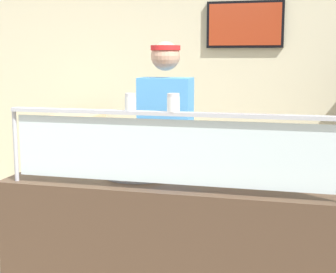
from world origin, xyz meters
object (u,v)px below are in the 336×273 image
(parmesan_shaker, at_px, (130,103))
(worker_figure, at_px, (166,145))
(pizza_tray, at_px, (139,173))
(pepper_flake_shaker, at_px, (173,104))
(pizza_server, at_px, (133,170))
(pizza_box_stack, at_px, (76,125))

(parmesan_shaker, height_order, worker_figure, worker_figure)
(pizza_tray, bearing_deg, pepper_flake_shaker, -46.32)
(worker_figure, bearing_deg, parmesan_shaker, -85.32)
(pizza_server, relative_size, worker_figure, 0.16)
(pizza_server, height_order, parmesan_shaker, parmesan_shaker)
(pepper_flake_shaker, bearing_deg, pizza_box_stack, 125.60)
(pizza_server, xyz_separation_m, pepper_flake_shaker, (0.32, -0.28, 0.42))
(pizza_server, bearing_deg, pizza_box_stack, 126.18)
(pizza_tray, relative_size, worker_figure, 0.24)
(pepper_flake_shaker, bearing_deg, worker_figure, 106.90)
(pizza_server, relative_size, parmesan_shaker, 3.06)
(pepper_flake_shaker, relative_size, pizza_box_stack, 0.19)
(parmesan_shaker, distance_m, pizza_box_stack, 2.60)
(pizza_tray, relative_size, pizza_box_stack, 0.83)
(parmesan_shaker, xyz_separation_m, worker_figure, (-0.09, 1.05, -0.40))
(pizza_server, bearing_deg, worker_figure, 93.09)
(pizza_server, height_order, pizza_box_stack, pizza_box_stack)
(pizza_tray, height_order, pepper_flake_shaker, pepper_flake_shaker)
(pizza_tray, distance_m, pizza_box_stack, 2.28)
(pizza_tray, bearing_deg, worker_figure, 92.65)
(pizza_tray, relative_size, pepper_flake_shaker, 4.37)
(parmesan_shaker, bearing_deg, pizza_tray, 99.74)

